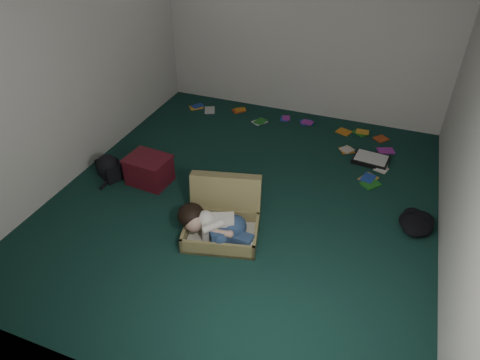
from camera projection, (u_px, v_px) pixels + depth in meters
The scene contains 11 objects.
floor at pixel (245, 198), 4.71m from camera, with size 4.50×4.50×0.00m, color #12332C.
wall_back at pixel (305, 23), 5.66m from camera, with size 4.50×4.50×0.00m, color silver.
wall_front at pixel (98, 252), 2.25m from camera, with size 4.50×4.50×0.00m, color silver.
wall_left at pixel (69, 60), 4.53m from camera, with size 4.50×4.50×0.00m, color silver.
suitcase at pixel (223, 217), 4.22m from camera, with size 0.85×0.84×0.52m.
person at pixel (215, 225), 4.06m from camera, with size 0.79×0.39×0.32m.
maroon_bin at pixel (149, 170), 4.87m from camera, with size 0.51×0.41×0.33m.
backpack at pixel (110, 169), 4.99m from camera, with size 0.37×0.30×0.22m, color black, non-canonical shape.
clothing_pile at pixel (409, 217), 4.36m from camera, with size 0.40×0.33×0.13m, color black, non-canonical shape.
paper_tray at pixel (371, 159), 5.30m from camera, with size 0.45×0.36×0.06m.
book_scatter at pixel (312, 135), 5.82m from camera, with size 3.03×1.42×0.02m.
Camera 1 is at (1.27, -3.48, 2.92)m, focal length 32.00 mm.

